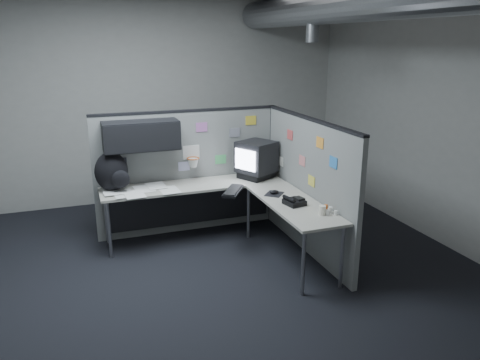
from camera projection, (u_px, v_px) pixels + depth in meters
name	position (u px, v px, depth m)	size (l,w,h in m)	color
room	(275.00, 78.00, 4.84)	(5.62, 5.62, 3.22)	black
partition_back	(176.00, 160.00, 6.00)	(2.44, 0.42, 1.63)	slate
partition_right	(307.00, 185.00, 5.57)	(0.07, 2.23, 1.63)	slate
desk	(219.00, 198.00, 5.76)	(2.31, 2.11, 0.73)	#ADAA9C
monitor	(256.00, 159.00, 6.12)	(0.57, 0.57, 0.48)	black
keyboard	(233.00, 191.00, 5.58)	(0.39, 0.48, 0.04)	black
mouse	(274.00, 193.00, 5.52)	(0.29, 0.29, 0.05)	black
phone	(294.00, 202.00, 5.16)	(0.23, 0.24, 0.10)	black
bottles	(329.00, 210.00, 4.90)	(0.13, 0.16, 0.08)	silver
cup	(322.00, 210.00, 4.86)	(0.07, 0.07, 0.10)	white
papers	(140.00, 191.00, 5.62)	(0.91, 0.61, 0.02)	white
backpack	(112.00, 172.00, 5.57)	(0.45, 0.40, 0.48)	black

